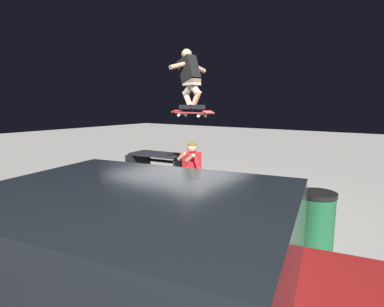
# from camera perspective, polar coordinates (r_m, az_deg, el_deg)

# --- Properties ---
(ground_plane) EXTENTS (40.00, 40.00, 0.00)m
(ground_plane) POSITION_cam_1_polar(r_m,az_deg,el_deg) (6.77, -1.81, -8.82)
(ground_plane) COLOR gray
(ledge_box_main) EXTENTS (1.96, 1.14, 0.53)m
(ledge_box_main) POSITION_cam_1_polar(r_m,az_deg,el_deg) (6.63, 0.63, -6.83)
(ledge_box_main) COLOR black
(ledge_box_main) RESTS_ON ground
(person_sitting_on_ledge) EXTENTS (0.59, 0.78, 1.37)m
(person_sitting_on_ledge) POSITION_cam_1_polar(r_m,az_deg,el_deg) (6.03, -0.76, -3.51)
(person_sitting_on_ledge) COLOR #2D3856
(person_sitting_on_ledge) RESTS_ON ground
(skateboard) EXTENTS (1.04, 0.42, 0.13)m
(skateboard) POSITION_cam_1_polar(r_m,az_deg,el_deg) (5.84, -0.06, 7.63)
(skateboard) COLOR #B72D2D
(skater_airborne) EXTENTS (0.64, 0.88, 1.12)m
(skater_airborne) POSITION_cam_1_polar(r_m,az_deg,el_deg) (5.90, -0.44, 14.32)
(skater_airborne) COLOR black
(kicker_ramp) EXTENTS (1.32, 1.16, 0.33)m
(kicker_ramp) POSITION_cam_1_polar(r_m,az_deg,el_deg) (7.24, -14.54, -7.48)
(kicker_ramp) COLOR black
(kicker_ramp) RESTS_ON ground
(picnic_table_back) EXTENTS (1.85, 1.54, 0.75)m
(picnic_table_back) POSITION_cam_1_polar(r_m,az_deg,el_deg) (8.50, -5.91, -1.66)
(picnic_table_back) COLOR black
(picnic_table_back) RESTS_ON ground
(trash_bin) EXTENTS (0.51, 0.51, 0.87)m
(trash_bin) POSITION_cam_1_polar(r_m,az_deg,el_deg) (4.80, 22.32, -11.72)
(trash_bin) COLOR #19512D
(trash_bin) RESTS_ON ground
(parked_car) EXTENTS (4.44, 2.50, 1.56)m
(parked_car) POSITION_cam_1_polar(r_m,az_deg,el_deg) (2.38, -13.94, -24.44)
(parked_car) COLOR maroon
(parked_car) RESTS_ON ground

